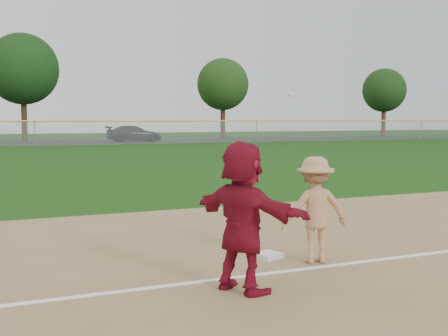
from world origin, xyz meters
name	(u,v)px	position (x,y,z in m)	size (l,w,h in m)	color
ground	(262,260)	(0.00, 0.00, 0.00)	(160.00, 160.00, 0.00)	#16400C
foul_line	(288,271)	(0.00, -0.80, 0.03)	(60.00, 0.10, 0.01)	white
parking_asphalt	(29,143)	(0.00, 46.00, 0.01)	(120.00, 10.00, 0.01)	black
first_base	(268,255)	(0.08, -0.01, 0.06)	(0.36, 0.36, 0.08)	silver
base_runner	(243,216)	(-0.99, -1.36, 0.96)	(1.75, 0.56, 1.88)	maroon
car_right	(134,134)	(9.47, 45.22, 0.77)	(2.14, 5.26, 1.53)	black
first_base_play	(315,209)	(0.62, -0.50, 0.82)	(1.13, 0.79, 2.55)	#A3A3A6
outfield_fence	(34,122)	(0.00, 40.00, 1.96)	(110.00, 0.12, 110.00)	#999EA0
tree_2	(23,69)	(0.00, 51.50, 7.06)	(7.00, 7.00, 10.58)	#312012
tree_3	(223,84)	(22.00, 52.80, 6.16)	(6.00, 6.00, 9.19)	#3A2115
tree_4	(384,90)	(44.00, 51.20, 5.85)	(5.60, 5.60, 8.67)	#3E2916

